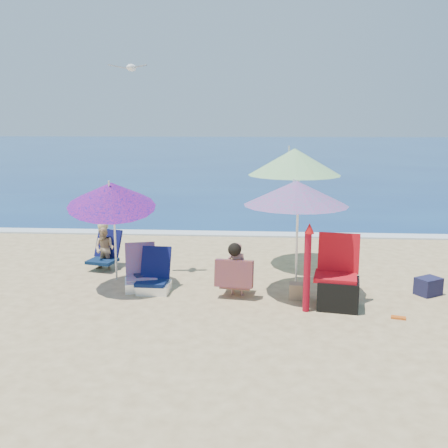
# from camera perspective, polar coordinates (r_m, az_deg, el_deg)

# --- Properties ---
(ground) EXTENTS (120.00, 120.00, 0.00)m
(ground) POSITION_cam_1_polar(r_m,az_deg,el_deg) (7.63, 1.75, -9.67)
(ground) COLOR #D8BC84
(ground) RESTS_ON ground
(sea) EXTENTS (120.00, 80.00, 0.12)m
(sea) POSITION_cam_1_polar(r_m,az_deg,el_deg) (52.18, 3.71, 8.36)
(sea) COLOR navy
(sea) RESTS_ON ground
(foam) EXTENTS (120.00, 0.50, 0.04)m
(foam) POSITION_cam_1_polar(r_m,az_deg,el_deg) (12.51, 2.67, -1.14)
(foam) COLOR white
(foam) RESTS_ON ground
(umbrella_turquoise) EXTENTS (2.02, 2.02, 1.88)m
(umbrella_turquoise) POSITION_cam_1_polar(r_m,az_deg,el_deg) (7.99, 8.09, 3.46)
(umbrella_turquoise) COLOR white
(umbrella_turquoise) RESTS_ON ground
(umbrella_striped) EXTENTS (2.26, 2.26, 2.30)m
(umbrella_striped) POSITION_cam_1_polar(r_m,az_deg,el_deg) (9.57, 7.92, 6.92)
(umbrella_striped) COLOR white
(umbrella_striped) RESTS_ON ground
(umbrella_blue) EXTENTS (1.79, 1.83, 1.95)m
(umbrella_blue) POSITION_cam_1_polar(r_m,az_deg,el_deg) (8.37, -12.52, 3.25)
(umbrella_blue) COLOR white
(umbrella_blue) RESTS_ON ground
(furled_umbrella) EXTENTS (0.15, 0.15, 1.33)m
(furled_umbrella) POSITION_cam_1_polar(r_m,az_deg,el_deg) (7.47, 9.36, -4.39)
(furled_umbrella) COLOR #A50B1D
(furled_umbrella) RESTS_ON ground
(chair_navy) EXTENTS (0.54, 0.63, 0.70)m
(chair_navy) POSITION_cam_1_polar(r_m,az_deg,el_deg) (8.46, -7.85, -6.28)
(chair_navy) COLOR #0B183F
(chair_navy) RESTS_ON ground
(chair_rainbow) EXTENTS (0.66, 0.77, 0.72)m
(chair_rainbow) POSITION_cam_1_polar(r_m,az_deg,el_deg) (8.65, -9.29, -5.89)
(chair_rainbow) COLOR #E25063
(chair_rainbow) RESTS_ON ground
(camp_chair_left) EXTENTS (0.74, 0.74, 1.08)m
(camp_chair_left) POSITION_cam_1_polar(r_m,az_deg,el_deg) (7.85, 12.67, -6.80)
(camp_chair_left) COLOR red
(camp_chair_left) RESTS_ON ground
(person_center) EXTENTS (0.62, 0.58, 0.88)m
(person_center) POSITION_cam_1_polar(r_m,az_deg,el_deg) (8.08, 1.33, -5.23)
(person_center) COLOR tan
(person_center) RESTS_ON ground
(person_left) EXTENTS (0.60, 0.77, 0.90)m
(person_left) POSITION_cam_1_polar(r_m,az_deg,el_deg) (9.81, -13.24, -2.64)
(person_left) COLOR tan
(person_left) RESTS_ON ground
(bag_navy_a) EXTENTS (0.38, 0.34, 0.24)m
(bag_navy_a) POSITION_cam_1_polar(r_m,az_deg,el_deg) (8.70, -8.99, -6.27)
(bag_navy_a) COLOR #1B1F3C
(bag_navy_a) RESTS_ON ground
(bag_black_a) EXTENTS (0.37, 0.32, 0.23)m
(bag_black_a) POSITION_cam_1_polar(r_m,az_deg,el_deg) (9.28, 0.24, -5.04)
(bag_black_a) COLOR black
(bag_black_a) RESTS_ON ground
(bag_tan) EXTENTS (0.30, 0.23, 0.25)m
(bag_tan) POSITION_cam_1_polar(r_m,az_deg,el_deg) (8.14, 8.34, -7.47)
(bag_tan) COLOR #A2805C
(bag_tan) RESTS_ON ground
(bag_navy_b) EXTENTS (0.47, 0.44, 0.28)m
(bag_navy_b) POSITION_cam_1_polar(r_m,az_deg,el_deg) (8.87, 21.95, -6.49)
(bag_navy_b) COLOR #1C1D3E
(bag_navy_b) RESTS_ON ground
(orange_item) EXTENTS (0.22, 0.14, 0.03)m
(orange_item) POSITION_cam_1_polar(r_m,az_deg,el_deg) (7.73, 18.99, -9.91)
(orange_item) COLOR #D65816
(orange_item) RESTS_ON ground
(seagull) EXTENTS (0.65, 0.33, 0.12)m
(seagull) POSITION_cam_1_polar(r_m,az_deg,el_deg) (9.06, -10.39, 16.88)
(seagull) COLOR white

